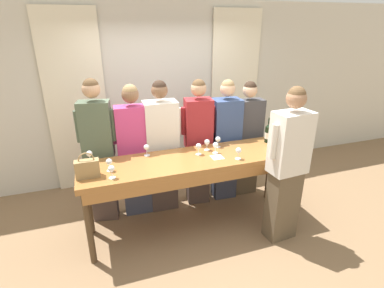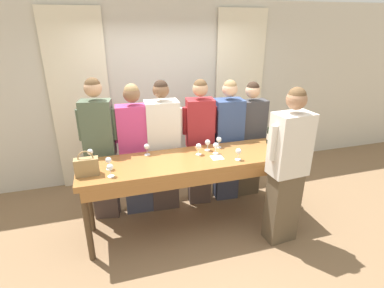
% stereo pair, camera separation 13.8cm
% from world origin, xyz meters
% --- Properties ---
extents(ground_plane, '(18.00, 18.00, 0.00)m').
position_xyz_m(ground_plane, '(0.00, 0.00, 0.00)').
color(ground_plane, '#846647').
extents(wall_back, '(12.00, 0.06, 2.80)m').
position_xyz_m(wall_back, '(0.00, 1.62, 1.40)').
color(wall_back, beige).
rests_on(wall_back, ground_plane).
extents(curtain_panel_left, '(0.85, 0.03, 2.69)m').
position_xyz_m(curtain_panel_left, '(-1.29, 1.56, 1.34)').
color(curtain_panel_left, '#EFE5C6').
rests_on(curtain_panel_left, ground_plane).
extents(curtain_panel_right, '(0.85, 0.03, 2.69)m').
position_xyz_m(curtain_panel_right, '(1.29, 1.56, 1.34)').
color(curtain_panel_right, '#EFE5C6').
rests_on(curtain_panel_right, ground_plane).
extents(tasting_bar, '(2.68, 0.69, 0.97)m').
position_xyz_m(tasting_bar, '(0.00, -0.02, 0.87)').
color(tasting_bar, '#9E6633').
rests_on(tasting_bar, ground_plane).
extents(wine_bottle, '(0.09, 0.09, 0.34)m').
position_xyz_m(wine_bottle, '(1.11, 0.16, 1.09)').
color(wine_bottle, black).
rests_on(wine_bottle, tasting_bar).
extents(handbag, '(0.25, 0.10, 0.28)m').
position_xyz_m(handbag, '(-1.20, -0.10, 1.07)').
color(handbag, '#997A4C').
rests_on(handbag, tasting_bar).
extents(wine_glass_front_left, '(0.07, 0.07, 0.14)m').
position_xyz_m(wine_glass_front_left, '(0.23, 0.17, 1.07)').
color(wine_glass_front_left, white).
rests_on(wine_glass_front_left, tasting_bar).
extents(wine_glass_front_mid, '(0.07, 0.07, 0.14)m').
position_xyz_m(wine_glass_front_mid, '(-0.97, -0.20, 1.07)').
color(wine_glass_front_mid, white).
rests_on(wine_glass_front_mid, tasting_bar).
extents(wine_glass_front_right, '(0.07, 0.07, 0.14)m').
position_xyz_m(wine_glass_front_right, '(-1.18, 0.27, 1.07)').
color(wine_glass_front_right, white).
rests_on(wine_glass_front_right, tasting_bar).
extents(wine_glass_center_left, '(0.07, 0.07, 0.14)m').
position_xyz_m(wine_glass_center_left, '(0.40, 0.21, 1.07)').
color(wine_glass_center_left, white).
rests_on(wine_glass_center_left, tasting_bar).
extents(wine_glass_center_mid, '(0.07, 0.07, 0.14)m').
position_xyz_m(wine_glass_center_mid, '(-0.52, 0.25, 1.07)').
color(wine_glass_center_mid, white).
rests_on(wine_glass_center_mid, tasting_bar).
extents(wine_glass_center_right, '(0.07, 0.07, 0.14)m').
position_xyz_m(wine_glass_center_right, '(0.09, 0.07, 1.07)').
color(wine_glass_center_right, white).
rests_on(wine_glass_center_right, tasting_bar).
extents(wine_glass_back_left, '(0.07, 0.07, 0.14)m').
position_xyz_m(wine_glass_back_left, '(1.25, -0.11, 1.07)').
color(wine_glass_back_left, white).
rests_on(wine_glass_back_left, tasting_bar).
extents(wine_glass_back_mid, '(0.07, 0.07, 0.14)m').
position_xyz_m(wine_glass_back_mid, '(0.30, 0.04, 1.07)').
color(wine_glass_back_mid, white).
rests_on(wine_glass_back_mid, tasting_bar).
extents(wine_glass_back_right, '(0.07, 0.07, 0.14)m').
position_xyz_m(wine_glass_back_right, '(-0.98, -0.02, 1.07)').
color(wine_glass_back_right, white).
rests_on(wine_glass_back_right, tasting_bar).
extents(wine_glass_near_host, '(0.07, 0.07, 0.14)m').
position_xyz_m(wine_glass_near_host, '(0.48, -0.20, 1.07)').
color(wine_glass_near_host, white).
rests_on(wine_glass_near_host, tasting_bar).
extents(napkin, '(0.14, 0.14, 0.00)m').
position_xyz_m(napkin, '(0.27, -0.08, 0.97)').
color(napkin, white).
rests_on(napkin, tasting_bar).
extents(guest_olive_jacket, '(0.49, 0.29, 1.89)m').
position_xyz_m(guest_olive_jacket, '(-1.07, 0.54, 0.99)').
color(guest_olive_jacket, '#473833').
rests_on(guest_olive_jacket, ground_plane).
extents(guest_pink_top, '(0.55, 0.23, 1.79)m').
position_xyz_m(guest_pink_top, '(-0.63, 0.54, 0.93)').
color(guest_pink_top, '#383D51').
rests_on(guest_pink_top, ground_plane).
extents(guest_cream_sweater, '(0.54, 0.29, 1.82)m').
position_xyz_m(guest_cream_sweater, '(-0.26, 0.54, 0.92)').
color(guest_cream_sweater, '#473833').
rests_on(guest_cream_sweater, ground_plane).
extents(guest_striped_shirt, '(0.48, 0.31, 1.80)m').
position_xyz_m(guest_striped_shirt, '(0.25, 0.54, 0.93)').
color(guest_striped_shirt, '#473833').
rests_on(guest_striped_shirt, ground_plane).
extents(guest_navy_coat, '(0.50, 0.30, 1.77)m').
position_xyz_m(guest_navy_coat, '(0.67, 0.54, 0.90)').
color(guest_navy_coat, '#383D51').
rests_on(guest_navy_coat, ground_plane).
extents(guest_beige_cap, '(0.55, 0.22, 1.73)m').
position_xyz_m(guest_beige_cap, '(1.01, 0.54, 0.90)').
color(guest_beige_cap, brown).
rests_on(guest_beige_cap, ground_plane).
extents(host_pouring, '(0.53, 0.29, 1.87)m').
position_xyz_m(host_pouring, '(0.93, -0.54, 0.96)').
color(host_pouring, brown).
rests_on(host_pouring, ground_plane).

